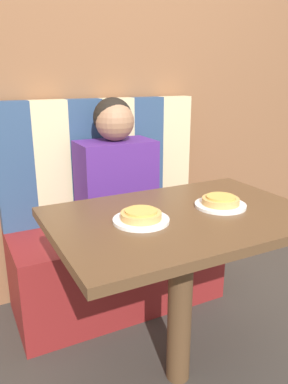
{
  "coord_description": "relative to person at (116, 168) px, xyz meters",
  "views": [
    {
      "loc": [
        -0.74,
        -1.11,
        1.25
      ],
      "look_at": [
        0.0,
        0.32,
        0.75
      ],
      "focal_mm": 35.0,
      "sensor_mm": 36.0,
      "label": 1
    }
  ],
  "objects": [
    {
      "name": "ground_plane",
      "position": [
        0.0,
        -0.64,
        -0.8
      ],
      "size": [
        12.0,
        12.0,
        0.0
      ],
      "primitive_type": "plane",
      "color": "#38332D"
    },
    {
      "name": "wall_back",
      "position": [
        0.0,
        0.29,
        0.5
      ],
      "size": [
        7.0,
        0.05,
        2.6
      ],
      "color": "brown",
      "rests_on": "ground_plane"
    },
    {
      "name": "booth_seat",
      "position": [
        0.0,
        -0.0,
        -0.56
      ],
      "size": [
        1.13,
        0.48,
        0.47
      ],
      "color": "maroon",
      "rests_on": "ground_plane"
    },
    {
      "name": "booth_backrest",
      "position": [
        0.0,
        0.2,
        0.01
      ],
      "size": [
        1.13,
        0.08,
        0.67
      ],
      "color": "navy",
      "rests_on": "booth_seat"
    },
    {
      "name": "dining_table",
      "position": [
        0.0,
        -0.64,
        -0.15
      ],
      "size": [
        0.99,
        0.67,
        0.76
      ],
      "color": "brown",
      "rests_on": "ground_plane"
    },
    {
      "name": "person",
      "position": [
        0.0,
        0.0,
        0.0
      ],
      "size": [
        0.39,
        0.24,
        0.68
      ],
      "color": "#4C237A",
      "rests_on": "booth_seat"
    },
    {
      "name": "plate_left",
      "position": [
        -0.18,
        -0.65,
        -0.03
      ],
      "size": [
        0.2,
        0.2,
        0.01
      ],
      "color": "white",
      "rests_on": "dining_table"
    },
    {
      "name": "plate_right",
      "position": [
        0.18,
        -0.65,
        -0.03
      ],
      "size": [
        0.2,
        0.2,
        0.01
      ],
      "color": "white",
      "rests_on": "dining_table"
    },
    {
      "name": "pizza_left",
      "position": [
        -0.18,
        -0.65,
        -0.01
      ],
      "size": [
        0.15,
        0.15,
        0.03
      ],
      "color": "tan",
      "rests_on": "plate_left"
    },
    {
      "name": "pizza_right",
      "position": [
        0.18,
        -0.65,
        -0.01
      ],
      "size": [
        0.15,
        0.15,
        0.03
      ],
      "color": "tan",
      "rests_on": "plate_right"
    }
  ]
}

